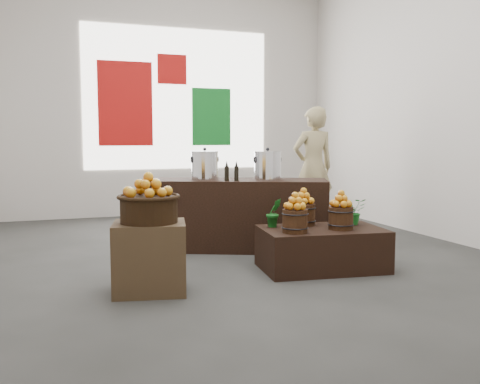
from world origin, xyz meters
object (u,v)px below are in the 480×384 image
object	(u,v)px
display_table	(322,249)
stock_pot_left	(205,166)
counter	(240,214)
crate	(150,257)
wicker_basket	(149,210)
stock_pot_center	(267,166)
shopper	(313,167)

from	to	relation	value
display_table	stock_pot_left	size ratio (longest dim) A/B	3.85
counter	stock_pot_left	size ratio (longest dim) A/B	6.47
crate	wicker_basket	world-z (taller)	wicker_basket
counter	stock_pot_center	xyz separation A→B (m)	(0.30, -0.13, 0.58)
stock_pot_center	wicker_basket	bearing A→B (deg)	-141.70
crate	shopper	world-z (taller)	shopper
stock_pot_left	stock_pot_center	xyz separation A→B (m)	(0.69, -0.30, 0.00)
display_table	stock_pot_left	world-z (taller)	stock_pot_left
wicker_basket	stock_pot_center	world-z (taller)	stock_pot_center
crate	counter	size ratio (longest dim) A/B	0.30
shopper	display_table	bearing A→B (deg)	64.73
counter	shopper	bearing A→B (deg)	59.46
wicker_basket	shopper	xyz separation A→B (m)	(2.91, 2.57, 0.17)
crate	wicker_basket	xyz separation A→B (m)	(0.00, 0.00, 0.42)
wicker_basket	display_table	xyz separation A→B (m)	(1.79, 0.21, -0.51)
counter	crate	bearing A→B (deg)	-109.83
counter	stock_pot_center	distance (m)	0.66
shopper	wicker_basket	bearing A→B (deg)	41.55
stock_pot_left	crate	bearing A→B (deg)	-121.00
wicker_basket	stock_pot_center	distance (m)	2.11
wicker_basket	counter	xyz separation A→B (m)	(1.34, 1.43, -0.30)
wicker_basket	counter	bearing A→B (deg)	46.74
stock_pot_center	shopper	distance (m)	1.80
wicker_basket	shopper	size ratio (longest dim) A/B	0.27
crate	display_table	size ratio (longest dim) A/B	0.50
wicker_basket	shopper	bearing A→B (deg)	41.41
stock_pot_left	wicker_basket	bearing A→B (deg)	-121.00
stock_pot_center	shopper	xyz separation A→B (m)	(1.27, 1.27, -0.10)
shopper	counter	bearing A→B (deg)	36.17
display_table	stock_pot_center	world-z (taller)	stock_pot_center
crate	counter	distance (m)	1.96
crate	stock_pot_left	distance (m)	1.99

